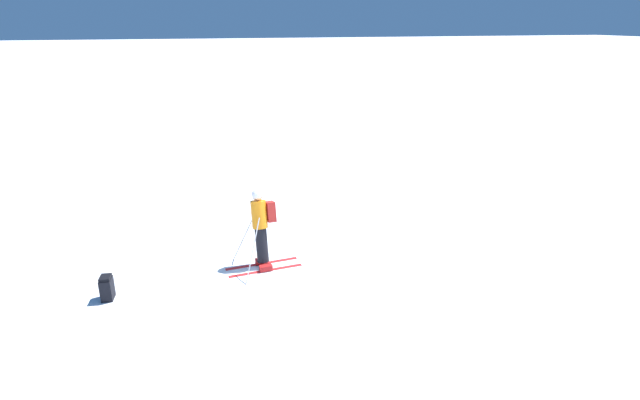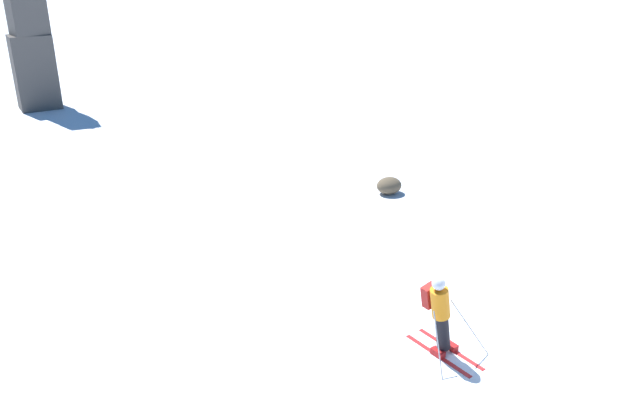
# 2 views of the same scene
# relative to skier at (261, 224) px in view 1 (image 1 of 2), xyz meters

# --- Properties ---
(ground_plane) EXTENTS (300.00, 300.00, 0.00)m
(ground_plane) POSITION_rel_skier_xyz_m (1.55, -0.01, -0.97)
(ground_plane) COLOR white
(skier) EXTENTS (1.28, 1.68, 1.77)m
(skier) POSITION_rel_skier_xyz_m (0.00, 0.00, 0.00)
(skier) COLOR red
(skier) RESTS_ON ground
(spare_backpack) EXTENTS (0.32, 0.25, 0.50)m
(spare_backpack) POSITION_rel_skier_xyz_m (0.66, -3.20, -0.73)
(spare_backpack) COLOR black
(spare_backpack) RESTS_ON ground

